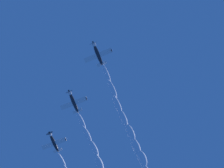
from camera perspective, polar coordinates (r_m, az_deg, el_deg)
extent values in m
ellipsoid|color=#232328|center=(89.87, -2.50, 5.23)|extent=(2.19, 6.57, 1.57)
cylinder|color=white|center=(89.60, -3.22, 6.97)|extent=(1.20, 1.12, 1.15)
cone|color=black|center=(89.55, -3.37, 7.34)|extent=(0.61, 0.79, 0.57)
cylinder|color=#3F3F47|center=(89.56, -3.33, 7.25)|extent=(2.31, 0.61, 2.37)
cube|color=white|center=(89.73, -2.47, 5.10)|extent=(8.28, 2.70, 0.76)
ellipsoid|color=#232328|center=(89.08, -0.09, 6.00)|extent=(0.39, 0.92, 0.32)
ellipsoid|color=#232328|center=(90.55, -4.80, 4.20)|extent=(0.39, 0.92, 0.32)
cube|color=white|center=(90.26, -1.82, 3.58)|extent=(3.03, 1.35, 0.35)
cube|color=#232328|center=(90.75, -1.77, 3.60)|extent=(0.35, 1.17, 1.16)
ellipsoid|color=#1E232D|center=(90.23, -2.54, 5.44)|extent=(0.95, 1.60, 0.79)
ellipsoid|color=#232328|center=(94.72, -6.80, -3.24)|extent=(2.15, 6.58, 1.85)
cylinder|color=white|center=(94.26, -7.48, -1.60)|extent=(1.17, 1.16, 1.16)
cone|color=black|center=(94.18, -7.63, -1.25)|extent=(0.60, 0.81, 0.59)
cylinder|color=#3F3F47|center=(94.20, -7.60, -1.33)|extent=(2.25, 0.70, 2.31)
cube|color=white|center=(94.60, -6.77, -3.37)|extent=(8.28, 2.70, 0.63)
ellipsoid|color=#232328|center=(93.55, -4.56, -2.57)|extent=(0.38, 0.93, 0.36)
ellipsoid|color=#232328|center=(95.80, -8.94, -4.15)|extent=(0.38, 0.93, 0.36)
cube|color=white|center=(95.28, -6.14, -4.77)|extent=(3.02, 1.35, 0.33)
cube|color=#232328|center=(95.75, -6.07, -4.72)|extent=(0.31, 1.21, 1.21)
ellipsoid|color=#1E232D|center=(95.05, -6.82, -3.01)|extent=(0.93, 1.62, 0.84)
ellipsoid|color=#232328|center=(104.04, -10.24, -10.20)|extent=(2.17, 6.57, 1.52)
cylinder|color=white|center=(103.18, -10.90, -8.78)|extent=(1.18, 1.12, 1.13)
cone|color=black|center=(103.01, -11.04, -8.47)|extent=(0.61, 0.79, 0.56)
cylinder|color=#3F3F47|center=(103.05, -11.01, -8.54)|extent=(2.29, 0.59, 2.34)
cube|color=white|center=(103.96, -10.21, -10.33)|extent=(8.28, 2.70, 0.64)
ellipsoid|color=#232328|center=(102.51, -8.21, -9.71)|extent=(0.39, 0.92, 0.31)
ellipsoid|color=#232328|center=(105.54, -12.17, -10.92)|extent=(0.39, 0.92, 0.31)
cube|color=white|center=(104.97, -9.60, -11.52)|extent=(3.03, 1.35, 0.31)
cube|color=#232328|center=(105.42, -9.52, -11.44)|extent=(0.33, 1.16, 1.16)
ellipsoid|color=#1E232D|center=(104.30, -10.25, -9.97)|extent=(0.94, 1.60, 0.77)
ellipsoid|color=white|center=(90.62, -1.01, 1.82)|extent=(2.26, 6.28, 1.88)
ellipsoid|color=white|center=(91.58, 0.08, -1.00)|extent=(2.51, 6.34, 2.12)
ellipsoid|color=white|center=(92.60, 0.97, -3.81)|extent=(2.75, 6.41, 2.36)
ellipsoid|color=white|center=(93.99, 1.95, -6.12)|extent=(3.00, 6.47, 2.60)
ellipsoid|color=white|center=(95.26, 3.26, -8.64)|extent=(3.24, 6.54, 2.85)
ellipsoid|color=white|center=(97.23, 4.22, -11.04)|extent=(3.48, 6.60, 3.09)
ellipsoid|color=white|center=(98.90, 5.30, -12.98)|extent=(3.73, 6.66, 3.33)
ellipsoid|color=white|center=(96.15, -5.46, -6.53)|extent=(2.26, 6.28, 1.88)
ellipsoid|color=white|center=(97.55, -4.40, -9.02)|extent=(2.51, 6.34, 2.12)
ellipsoid|color=white|center=(99.04, -3.20, -11.33)|extent=(2.75, 6.41, 2.36)
ellipsoid|color=white|center=(100.67, -2.32, -13.71)|extent=(3.00, 6.47, 2.60)
ellipsoid|color=white|center=(105.98, -8.95, -13.16)|extent=(2.26, 6.28, 1.88)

